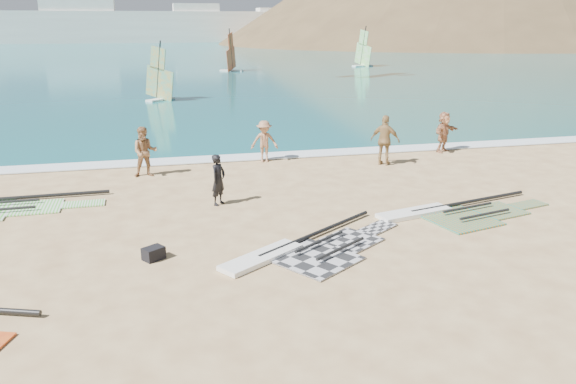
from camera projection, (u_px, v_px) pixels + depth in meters
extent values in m
plane|color=#D5B87C|center=(301.00, 295.00, 11.57)|extent=(300.00, 300.00, 0.00)
cube|color=#0D5D58|center=(161.00, 45.00, 134.40)|extent=(300.00, 240.00, 0.06)
cube|color=white|center=(225.00, 159.00, 23.02)|extent=(300.00, 1.20, 0.04)
cube|color=white|center=(80.00, 27.00, 145.53)|extent=(160.00, 8.00, 8.00)
cube|color=white|center=(79.00, 19.00, 144.95)|extent=(18.00, 7.00, 12.00)
cube|color=white|center=(196.00, 23.00, 151.91)|extent=(12.00, 7.00, 10.00)
cube|color=white|center=(286.00, 25.00, 157.61)|extent=(16.00, 7.00, 9.00)
cube|color=white|center=(354.00, 21.00, 161.76)|extent=(10.00, 7.00, 11.00)
cone|color=brown|center=(483.00, 42.00, 151.43)|extent=(143.00, 143.00, 45.00)
cone|color=brown|center=(569.00, 40.00, 168.51)|extent=(70.00, 70.00, 28.00)
cube|color=#262628|center=(313.00, 258.00, 13.34)|extent=(2.48, 2.54, 0.04)
cube|color=#262628|center=(351.00, 241.00, 14.41)|extent=(1.80, 1.77, 0.04)
cube|color=#262628|center=(378.00, 228.00, 15.29)|extent=(1.26, 1.11, 0.04)
cylinder|color=black|center=(318.00, 232.00, 14.74)|extent=(3.68, 2.54, 0.10)
cylinder|color=black|center=(320.00, 241.00, 13.98)|extent=(1.54, 1.08, 0.08)
cylinder|color=black|center=(341.00, 248.00, 13.55)|extent=(1.54, 1.08, 0.08)
cube|color=white|center=(262.00, 258.00, 13.28)|extent=(2.24, 1.79, 0.12)
cube|color=#4CD233|center=(36.00, 208.00, 16.97)|extent=(1.49, 1.39, 0.04)
cube|color=#4CD233|center=(84.00, 204.00, 17.30)|extent=(1.27, 0.65, 0.04)
cylinder|color=black|center=(30.00, 197.00, 17.74)|extent=(4.81, 0.22, 0.12)
cylinder|color=black|center=(4.00, 202.00, 17.04)|extent=(1.99, 0.13, 0.08)
cube|color=orange|center=(458.00, 219.00, 16.00)|extent=(2.15, 2.29, 0.04)
cube|color=orange|center=(498.00, 211.00, 16.67)|extent=(1.61, 1.54, 0.04)
cube|color=orange|center=(528.00, 205.00, 17.21)|extent=(1.27, 0.83, 0.04)
cylinder|color=black|center=(469.00, 202.00, 17.27)|extent=(4.37, 1.13, 0.11)
cylinder|color=black|center=(468.00, 207.00, 16.54)|extent=(1.81, 0.50, 0.08)
cylinder|color=black|center=(485.00, 214.00, 15.96)|extent=(1.81, 0.50, 0.08)
cube|color=white|center=(414.00, 213.00, 16.36)|extent=(2.41, 1.15, 0.12)
cube|color=black|center=(154.00, 253.00, 13.29)|extent=(0.59, 0.55, 0.30)
imported|color=black|center=(218.00, 180.00, 17.11)|extent=(0.66, 0.68, 1.58)
imported|color=#9A6C45|center=(145.00, 152.00, 20.21)|extent=(0.89, 0.70, 1.83)
imported|color=#9F6D4D|center=(264.00, 141.00, 22.36)|extent=(1.16, 0.78, 1.67)
imported|color=#9C7948|center=(385.00, 140.00, 21.85)|extent=(1.20, 1.08, 1.96)
imported|color=#BA7D54|center=(444.00, 132.00, 24.10)|extent=(1.64, 1.28, 1.74)
cube|color=white|center=(161.00, 99.00, 39.97)|extent=(2.11, 2.09, 0.13)
cube|color=orange|center=(159.00, 83.00, 39.65)|extent=(2.02, 2.05, 2.51)
cube|color=orange|center=(158.00, 58.00, 39.15)|extent=(1.16, 1.17, 1.74)
cylinder|color=black|center=(159.00, 70.00, 39.37)|extent=(0.62, 0.63, 3.98)
cube|color=white|center=(231.00, 71.00, 63.47)|extent=(2.66, 1.83, 0.15)
cube|color=red|center=(231.00, 59.00, 63.10)|extent=(1.47, 2.87, 2.83)
cube|color=red|center=(231.00, 41.00, 62.53)|extent=(0.85, 1.63, 1.97)
cylinder|color=black|center=(231.00, 49.00, 62.79)|extent=(0.50, 0.85, 4.49)
cube|color=white|center=(362.00, 66.00, 70.36)|extent=(2.83, 1.54, 0.16)
cube|color=#51CE1F|center=(363.00, 55.00, 69.98)|extent=(1.02, 3.21, 2.96)
cube|color=#51CE1F|center=(364.00, 38.00, 69.38)|extent=(0.60, 1.81, 2.06)
cylinder|color=black|center=(363.00, 46.00, 69.65)|extent=(0.38, 0.93, 4.70)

